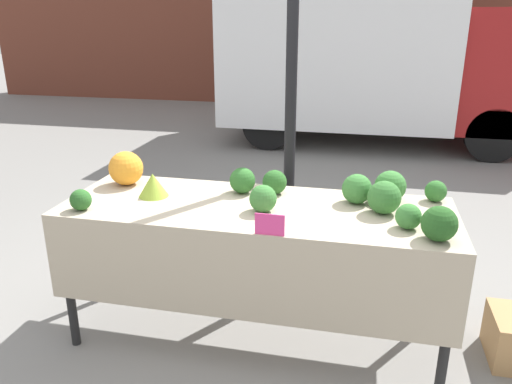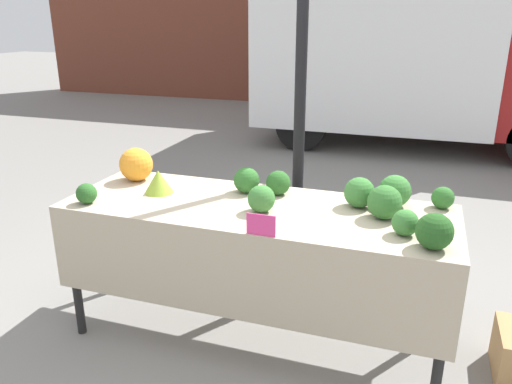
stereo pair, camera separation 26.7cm
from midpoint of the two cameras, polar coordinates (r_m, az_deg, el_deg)
name	(u,v)px [view 2 (the right image)]	position (r m, az deg, el deg)	size (l,w,h in m)	color
ground_plane	(256,334)	(3.09, 2.57, -16.02)	(40.00, 40.00, 0.00)	gray
tent_pole	(299,126)	(3.10, 7.46, 7.41)	(0.07, 0.07, 2.31)	black
parked_truck	(410,51)	(7.73, 18.19, 15.09)	(4.41, 2.26, 2.51)	white
market_table	(252,228)	(2.68, 2.43, -4.22)	(2.11, 0.74, 0.82)	tan
orange_cauliflower	(136,164)	(3.15, -11.20, 3.07)	(0.21, 0.21, 0.21)	orange
romanesco_head	(159,182)	(2.91, -8.52, 1.14)	(0.17, 0.17, 0.13)	#93B238
broccoli_head_0	(405,223)	(2.46, 19.72, -3.38)	(0.13, 0.13, 0.13)	#387533
broccoli_head_1	(359,192)	(2.74, 14.49, -0.10)	(0.16, 0.16, 0.16)	#387533
broccoli_head_2	(443,198)	(2.87, 23.11, -0.66)	(0.12, 0.12, 0.12)	#2D6628
broccoli_head_3	(395,191)	(2.80, 18.24, 0.07)	(0.17, 0.17, 0.17)	#387533
broccoli_head_4	(261,199)	(2.60, 3.56, -0.83)	(0.14, 0.14, 0.14)	#387533
broccoli_head_5	(278,183)	(2.86, 5.23, 1.02)	(0.14, 0.14, 0.14)	#285B23
broccoli_head_6	(434,231)	(2.36, 22.83, -4.24)	(0.16, 0.16, 0.16)	#23511E
broccoli_head_7	(385,202)	(2.62, 17.34, -1.18)	(0.17, 0.17, 0.17)	#336B2D
broccoli_head_8	(246,180)	(2.88, 1.55, 1.33)	(0.15, 0.15, 0.15)	#2D6628
broccoli_head_9	(86,194)	(2.83, -16.29, -0.22)	(0.11, 0.11, 0.11)	#285B23
price_sign	(261,225)	(2.32, 3.87, -3.85)	(0.14, 0.01, 0.11)	#E53D84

